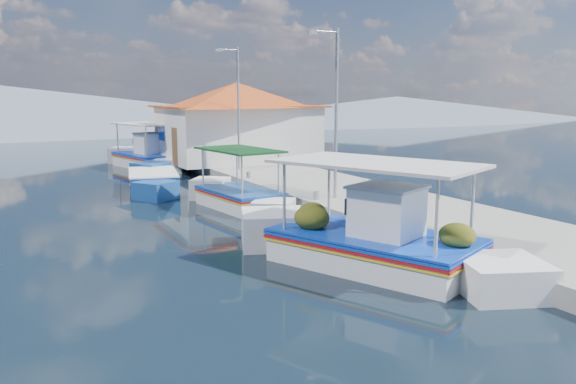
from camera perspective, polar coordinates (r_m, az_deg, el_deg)
name	(u,v)px	position (r m, az deg, el deg)	size (l,w,h in m)	color
ground	(240,238)	(17.15, -4.81, -4.56)	(160.00, 160.00, 0.00)	black
quay	(311,186)	(24.95, 2.33, 0.57)	(5.00, 44.00, 0.50)	gray
bollards	(276,183)	(23.25, -1.23, 0.89)	(0.20, 17.20, 0.30)	#A5A8AD
main_caique	(373,244)	(14.37, 8.50, -5.16)	(4.82, 8.10, 2.91)	white
caique_green_canopy	(239,198)	(21.60, -4.91, -0.58)	(2.50, 6.55, 2.47)	white
caique_blue_hull	(152,182)	(26.29, -13.42, 0.96)	(2.98, 6.78, 1.23)	#184893
caique_far	(147,158)	(34.55, -13.94, 3.31)	(3.54, 7.92, 2.84)	white
harbor_building	(237,120)	(32.88, -5.09, 7.18)	(10.49, 10.49, 4.40)	white
lamp_post_near	(334,105)	(20.49, 4.63, 8.66)	(1.21, 0.14, 6.00)	#A5A8AD
lamp_post_far	(237,102)	(28.51, -5.17, 8.95)	(1.21, 0.14, 6.00)	#A5A8AD
mountain_ridge	(109,113)	(72.53, -17.48, 7.58)	(171.40, 96.00, 5.50)	slate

